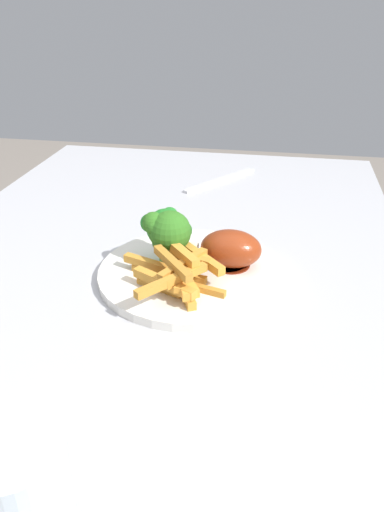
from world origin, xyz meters
TOP-DOWN VIEW (x-y plane):
  - dining_table at (0.00, 0.00)m, footprint 1.04×0.71m
  - dinner_plate at (-0.05, -0.06)m, footprint 0.25×0.25m
  - broccoli_floret_front at (-0.03, -0.02)m, footprint 0.06×0.06m
  - broccoli_floret_middle at (-0.04, -0.02)m, footprint 0.06×0.06m
  - broccoli_floret_back at (-0.03, -0.03)m, footprint 0.05×0.05m
  - carrot_fries_pile at (-0.09, -0.05)m, footprint 0.16×0.14m
  - chicken_drumstick_near at (-0.03, -0.10)m, footprint 0.07×0.12m
  - chicken_drumstick_far at (-0.03, -0.10)m, footprint 0.06×0.14m
  - fork at (0.33, -0.05)m, footprint 0.16×0.12m
  - water_glass at (-0.43, -0.02)m, footprint 0.07×0.07m

SIDE VIEW (x-z plane):
  - dining_table at x=0.00m, z-range 0.24..0.96m
  - fork at x=0.33m, z-range 0.71..0.72m
  - dinner_plate at x=-0.05m, z-range 0.71..0.73m
  - carrot_fries_pile at x=-0.09m, z-range 0.72..0.77m
  - chicken_drumstick_near at x=-0.03m, z-range 0.73..0.77m
  - chicken_drumstick_far at x=-0.03m, z-range 0.73..0.77m
  - broccoli_floret_back at x=-0.03m, z-range 0.73..0.79m
  - water_glass at x=-0.43m, z-range 0.71..0.82m
  - broccoli_floret_front at x=-0.03m, z-range 0.74..0.81m
  - broccoli_floret_middle at x=-0.04m, z-range 0.74..0.81m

